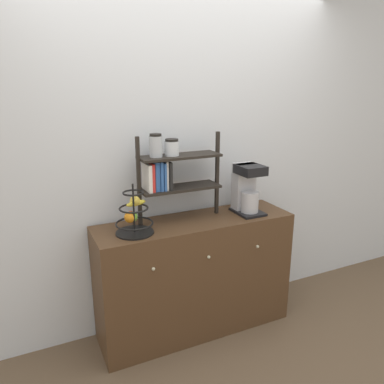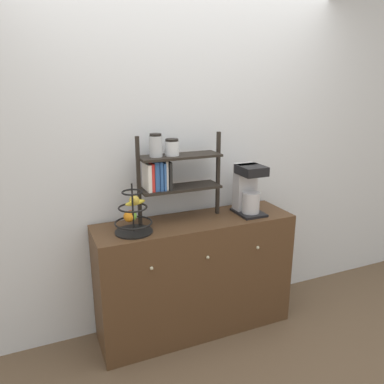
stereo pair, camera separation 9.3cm
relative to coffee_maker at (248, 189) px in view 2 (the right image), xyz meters
The scene contains 6 objects.
ground_plane 1.20m from the coffee_maker, 154.04° to the right, with size 12.00×12.00×0.00m, color brown.
wall_back 0.55m from the coffee_maker, 149.37° to the left, with size 7.00×0.05×2.60m, color silver.
sideboard 0.78m from the coffee_maker, behind, with size 1.48×0.44×0.90m.
coffee_maker is the anchor object (origin of this frame).
fruit_stand 0.91m from the coffee_maker, behind, with size 0.25×0.25×0.34m.
shelf_hutch 0.65m from the coffee_maker, behind, with size 0.63×0.20×0.64m.
Camera 2 is at (-1.03, -2.13, 1.86)m, focal length 35.00 mm.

